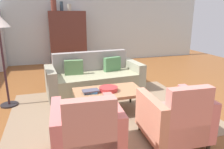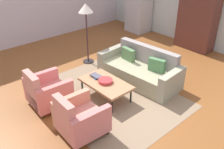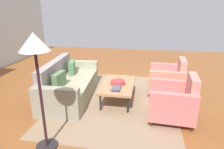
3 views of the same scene
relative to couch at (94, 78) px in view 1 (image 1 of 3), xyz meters
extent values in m
plane|color=brown|center=(0.27, -0.82, -0.29)|extent=(11.17, 11.17, 0.00)
cube|color=silver|center=(0.27, 3.24, 1.11)|extent=(9.31, 0.12, 2.80)
cube|color=#8E755A|center=(0.01, -1.14, -0.28)|extent=(3.40, 2.60, 0.01)
cube|color=#999775|center=(0.01, -0.09, -0.08)|extent=(1.80, 1.02, 0.42)
cube|color=gray|center=(-0.02, 0.27, 0.14)|extent=(1.75, 0.30, 0.86)
cube|color=#999881|center=(0.96, -0.02, 0.02)|extent=(0.24, 0.91, 0.62)
cube|color=gray|center=(-0.95, -0.15, 0.02)|extent=(0.24, 0.91, 0.62)
cube|color=#49794B|center=(0.45, 0.05, 0.29)|extent=(0.42, 0.22, 0.32)
cube|color=#547B4C|center=(-0.45, -0.02, 0.29)|extent=(0.41, 0.15, 0.32)
cylinder|color=#222625|center=(-0.52, -0.91, -0.11)|extent=(0.04, 0.04, 0.35)
cylinder|color=black|center=(0.54, -0.91, -0.11)|extent=(0.04, 0.04, 0.35)
cylinder|color=black|center=(-0.52, -1.47, -0.11)|extent=(0.04, 0.04, 0.35)
cylinder|color=black|center=(0.54, -1.47, -0.11)|extent=(0.04, 0.04, 0.35)
cube|color=#AB7750|center=(0.01, -1.19, 0.09)|extent=(1.20, 0.70, 0.05)
cylinder|color=#342B10|center=(-0.91, -1.93, -0.24)|extent=(0.05, 0.05, 0.10)
cylinder|color=#2B2522|center=(-0.23, -1.97, -0.24)|extent=(0.05, 0.05, 0.10)
cube|color=#D0726D|center=(-0.59, -2.29, -0.04)|extent=(0.61, 0.83, 0.30)
cube|color=tan|center=(-0.61, -2.62, 0.20)|extent=(0.57, 0.17, 0.78)
cube|color=#D37270|center=(-0.93, -2.27, 0.09)|extent=(0.17, 0.81, 0.56)
cube|color=#D67169|center=(-0.25, -2.31, 0.09)|extent=(0.17, 0.81, 0.56)
cylinder|color=#3A2718|center=(0.28, -1.93, -0.24)|extent=(0.05, 0.05, 0.10)
cylinder|color=#3B2210|center=(0.96, -1.96, -0.24)|extent=(0.05, 0.05, 0.10)
cylinder|color=#2B251B|center=(0.93, -2.64, -0.24)|extent=(0.05, 0.05, 0.10)
cube|color=tan|center=(0.61, -2.29, -0.04)|extent=(0.60, 0.83, 0.30)
cube|color=tan|center=(0.59, -2.62, 0.20)|extent=(0.57, 0.17, 0.78)
cube|color=tan|center=(0.27, -2.27, 0.09)|extent=(0.16, 0.81, 0.56)
cube|color=#D07572|center=(0.95, -2.30, 0.09)|extent=(0.16, 0.81, 0.56)
cylinder|color=#B93234|center=(0.00, -1.19, 0.15)|extent=(0.32, 0.32, 0.07)
cube|color=#2E6190|center=(-0.32, -1.20, 0.13)|extent=(0.26, 0.21, 0.03)
cube|color=#504E5E|center=(-0.32, -1.20, 0.15)|extent=(0.28, 0.18, 0.03)
cube|color=brown|center=(-0.26, 2.89, 0.61)|extent=(1.20, 0.50, 1.80)
cube|color=#3F2423|center=(-0.56, 3.14, 0.61)|extent=(0.56, 0.01, 1.51)
cube|color=#49311F|center=(0.04, 3.14, 0.61)|extent=(0.56, 0.01, 1.51)
cylinder|color=brown|center=(-0.66, 2.89, 1.69)|extent=(0.18, 0.18, 0.35)
cylinder|color=#2B3C48|center=(-0.41, 2.89, 1.66)|extent=(0.11, 0.11, 0.29)
cylinder|color=#B0AD96|center=(-0.16, 2.89, 1.62)|extent=(0.13, 0.13, 0.22)
cylinder|color=black|center=(-1.76, -0.36, -0.27)|extent=(0.32, 0.32, 0.03)
cylinder|color=#351E23|center=(-1.76, -0.36, 0.47)|extent=(0.04, 0.04, 1.45)
camera|label=1|loc=(-0.97, -4.58, 1.41)|focal=34.21mm
camera|label=2|loc=(3.65, -4.26, 2.98)|focal=39.72mm
camera|label=3|loc=(-4.04, -1.77, 1.73)|focal=31.63mm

